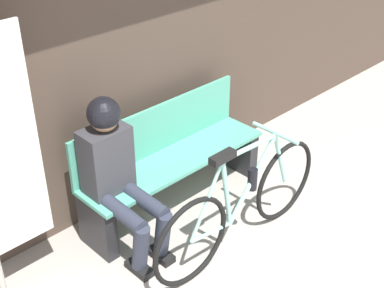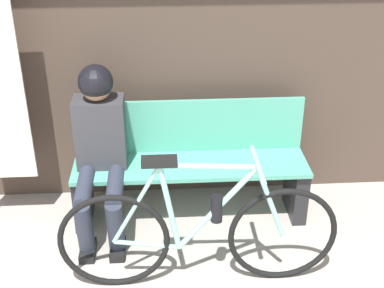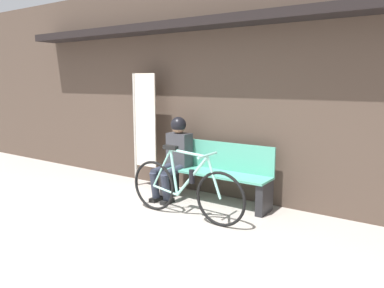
# 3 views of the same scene
# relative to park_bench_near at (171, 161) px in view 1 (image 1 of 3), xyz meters

# --- Properties ---
(storefront_wall) EXTENTS (12.00, 0.56, 3.20)m
(storefront_wall) POSITION_rel_park_bench_near_xyz_m (-0.56, 0.35, 1.26)
(storefront_wall) COLOR #4C3D33
(storefront_wall) RESTS_ON ground_plane
(park_bench_near) EXTENTS (1.65, 0.42, 0.85)m
(park_bench_near) POSITION_rel_park_bench_near_xyz_m (0.00, 0.00, 0.00)
(park_bench_near) COLOR #51A88E
(park_bench_near) RESTS_ON ground_plane
(bicycle) EXTENTS (1.69, 0.40, 0.90)m
(bicycle) POSITION_rel_park_bench_near_xyz_m (0.01, -0.75, -0.02)
(bicycle) COLOR black
(bicycle) RESTS_ON ground_plane
(person_seated) EXTENTS (0.34, 0.66, 1.19)m
(person_seated) POSITION_rel_park_bench_near_xyz_m (-0.62, -0.12, 0.28)
(person_seated) COLOR #2D3342
(person_seated) RESTS_ON ground_plane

